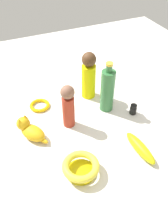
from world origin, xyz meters
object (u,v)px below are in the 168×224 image
(banana, at_px, (140,148))
(person_figure_child, at_px, (68,106))
(person_figure_adult, at_px, (89,76))
(cat_figurine, at_px, (30,130))
(nail_polish_jar, at_px, (133,109))
(bangle, at_px, (40,105))
(bowl, at_px, (81,167))
(bottle_tall, at_px, (107,90))

(banana, bearing_deg, person_figure_child, -145.03)
(person_figure_adult, bearing_deg, cat_figurine, -154.93)
(nail_polish_jar, bearing_deg, person_figure_adult, 122.96)
(banana, height_order, person_figure_child, person_figure_child)
(bangle, bearing_deg, bowl, -85.10)
(bangle, distance_m, bowl, 0.43)
(nail_polish_jar, distance_m, person_figure_adult, 0.27)
(cat_figurine, bearing_deg, person_figure_adult, 25.07)
(nail_polish_jar, distance_m, person_figure_child, 0.32)
(bottle_tall, relative_size, cat_figurine, 1.70)
(bottle_tall, relative_size, person_figure_child, 1.19)
(cat_figurine, distance_m, person_figure_child, 0.19)
(nail_polish_jar, bearing_deg, bottle_tall, 139.78)
(nail_polish_jar, height_order, person_figure_adult, person_figure_adult)
(bangle, height_order, bowl, bowl)
(cat_figurine, bearing_deg, bottle_tall, 5.09)
(banana, relative_size, person_figure_adult, 0.73)
(banana, xyz_separation_m, cat_figurine, (-0.38, 0.25, 0.02))
(banana, xyz_separation_m, bangle, (-0.29, 0.43, -0.01))
(bowl, bearing_deg, person_figure_adult, 62.23)
(bangle, distance_m, cat_figurine, 0.19)
(person_figure_adult, distance_m, person_figure_child, 0.23)
(bottle_tall, distance_m, nail_polish_jar, 0.15)
(nail_polish_jar, relative_size, person_figure_child, 0.24)
(person_figure_adult, bearing_deg, bottle_tall, -73.56)
(bottle_tall, bearing_deg, nail_polish_jar, -40.22)
(banana, distance_m, bowl, 0.25)
(banana, xyz_separation_m, person_figure_adult, (-0.04, 0.41, 0.10))
(banana, height_order, nail_polish_jar, nail_polish_jar)
(bottle_tall, distance_m, bowl, 0.39)
(bangle, relative_size, nail_polish_jar, 1.96)
(nail_polish_jar, bearing_deg, bowl, -149.88)
(bottle_tall, relative_size, nail_polish_jar, 5.01)
(banana, height_order, person_figure_adult, person_figure_adult)
(bottle_tall, bearing_deg, bowl, -131.50)
(banana, distance_m, nail_polish_jar, 0.23)
(bottle_tall, height_order, cat_figurine, bottle_tall)
(cat_figurine, height_order, person_figure_child, person_figure_child)
(person_figure_adult, xyz_separation_m, person_figure_child, (-0.16, -0.16, -0.01))
(person_figure_adult, bearing_deg, person_figure_child, -136.51)
(bowl, xyz_separation_m, nail_polish_jar, (0.35, 0.20, -0.01))
(nail_polish_jar, xyz_separation_m, person_figure_adult, (-0.13, 0.21, 0.10))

